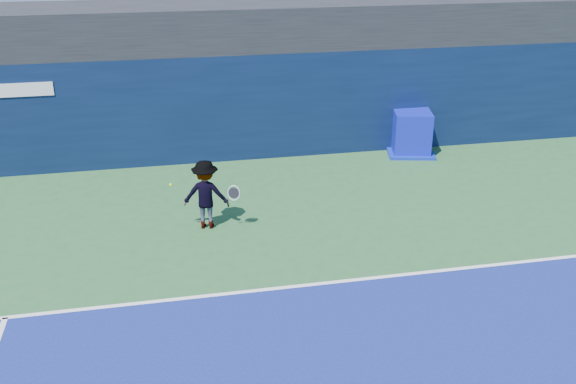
% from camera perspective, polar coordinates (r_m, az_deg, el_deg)
% --- Properties ---
extents(baseline, '(24.00, 0.10, 0.01)m').
position_cam_1_polar(baseline, '(12.23, -0.19, -8.47)').
color(baseline, white).
rests_on(baseline, ground).
extents(stadium_band, '(36.00, 3.00, 1.20)m').
position_cam_1_polar(stadium_band, '(19.02, -5.39, 14.60)').
color(stadium_band, black).
rests_on(stadium_band, back_wall_assembly).
extents(back_wall_assembly, '(36.00, 1.03, 3.00)m').
position_cam_1_polar(back_wall_assembly, '(18.49, -4.80, 7.70)').
color(back_wall_assembly, '#091633').
rests_on(back_wall_assembly, ground).
extents(equipment_cart, '(1.58, 1.58, 1.27)m').
position_cam_1_polar(equipment_cart, '(19.19, 10.89, 5.07)').
color(equipment_cart, '#0C13A9').
rests_on(equipment_cart, ground).
extents(tennis_player, '(1.30, 0.80, 1.58)m').
position_cam_1_polar(tennis_player, '(14.30, -7.31, -0.21)').
color(tennis_player, silver).
rests_on(tennis_player, ground).
extents(tennis_ball, '(0.06, 0.06, 0.06)m').
position_cam_1_polar(tennis_ball, '(13.87, -10.39, 0.64)').
color(tennis_ball, yellow).
rests_on(tennis_ball, ground).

